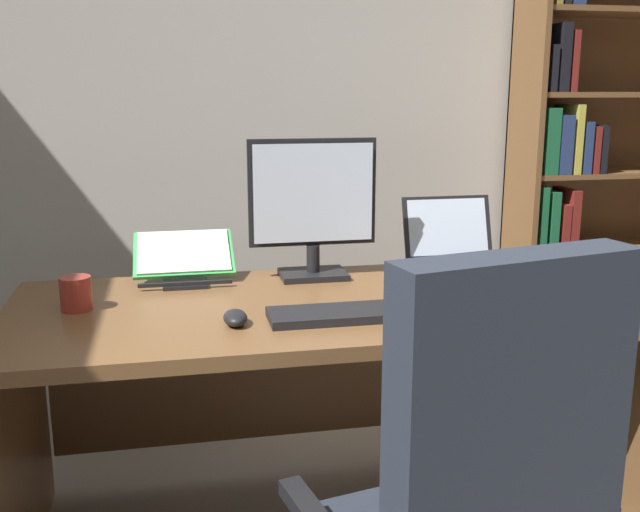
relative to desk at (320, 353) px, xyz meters
name	(u,v)px	position (x,y,z in m)	size (l,w,h in m)	color
wall_back	(294,81)	(0.09, 0.96, 0.85)	(4.86, 0.12, 2.81)	#B2ADA3
desk	(320,353)	(0.00, 0.00, 0.00)	(1.86, 0.81, 0.75)	brown
bookshelf	(587,192)	(1.35, 0.74, 0.37)	(0.86, 0.29, 2.03)	brown
monitor	(313,210)	(0.02, 0.20, 0.43)	(0.42, 0.16, 0.46)	black
laptop	(458,255)	(0.53, 0.20, 0.25)	(0.33, 0.31, 0.24)	black
keyboard	(345,314)	(0.02, -0.26, 0.21)	(0.42, 0.15, 0.02)	black
computer_mouse	(235,318)	(-0.28, -0.26, 0.22)	(0.06, 0.10, 0.04)	black
reading_stand_with_book	(184,258)	(-0.41, 0.26, 0.27)	(0.33, 0.26, 0.14)	black
open_binder	(549,307)	(0.60, -0.31, 0.21)	(0.47, 0.37, 0.02)	navy
notepad	(434,296)	(0.33, -0.12, 0.20)	(0.15, 0.21, 0.01)	silver
pen	(441,293)	(0.35, -0.12, 0.21)	(0.01, 0.01, 0.14)	navy
coffee_mug	(76,294)	(-0.71, -0.04, 0.25)	(0.09, 0.09, 0.10)	maroon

